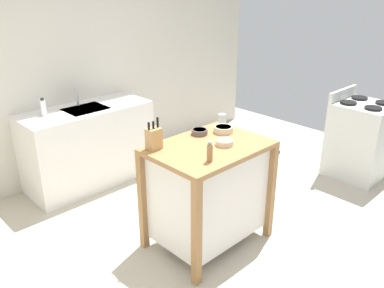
{
  "coord_description": "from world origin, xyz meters",
  "views": [
    {
      "loc": [
        -2.04,
        -1.89,
        2.17
      ],
      "look_at": [
        0.13,
        0.36,
        0.87
      ],
      "focal_mm": 37.29,
      "sensor_mm": 36.0,
      "label": 1
    }
  ],
  "objects_px": {
    "knife_block": "(154,138)",
    "drinking_cup": "(222,120)",
    "bowl_ceramic_wide": "(200,132)",
    "bowl_stoneware_deep": "(224,142)",
    "trash_bin": "(255,181)",
    "stove": "(360,140)",
    "bowl_ceramic_small": "(223,129)",
    "kitchen_island": "(208,189)",
    "sink_faucet": "(77,96)",
    "bottle_dish_soap": "(43,108)",
    "pepper_grinder": "(210,152)"
  },
  "relations": [
    {
      "from": "knife_block",
      "to": "drinking_cup",
      "type": "xyz_separation_m",
      "value": [
        0.79,
        -0.01,
        -0.03
      ]
    },
    {
      "from": "bowl_ceramic_wide",
      "to": "bowl_stoneware_deep",
      "type": "bearing_deg",
      "value": -94.89
    },
    {
      "from": "bowl_ceramic_wide",
      "to": "drinking_cup",
      "type": "xyz_separation_m",
      "value": [
        0.31,
        0.01,
        0.03
      ]
    },
    {
      "from": "trash_bin",
      "to": "stove",
      "type": "xyz_separation_m",
      "value": [
        1.48,
        -0.36,
        0.13
      ]
    },
    {
      "from": "bowl_ceramic_small",
      "to": "stove",
      "type": "xyz_separation_m",
      "value": [
        1.91,
        -0.43,
        -0.5
      ]
    },
    {
      "from": "bowl_ceramic_wide",
      "to": "trash_bin",
      "type": "relative_size",
      "value": 0.22
    },
    {
      "from": "kitchen_island",
      "to": "stove",
      "type": "height_order",
      "value": "stove"
    },
    {
      "from": "stove",
      "to": "sink_faucet",
      "type": "bearing_deg",
      "value": 137.19
    },
    {
      "from": "kitchen_island",
      "to": "trash_bin",
      "type": "distance_m",
      "value": 0.76
    },
    {
      "from": "knife_block",
      "to": "stove",
      "type": "xyz_separation_m",
      "value": [
        2.57,
        -0.57,
        -0.57
      ]
    },
    {
      "from": "drinking_cup",
      "to": "sink_faucet",
      "type": "height_order",
      "value": "sink_faucet"
    },
    {
      "from": "bowl_stoneware_deep",
      "to": "stove",
      "type": "bearing_deg",
      "value": -6.2
    },
    {
      "from": "kitchen_island",
      "to": "bowl_stoneware_deep",
      "type": "xyz_separation_m",
      "value": [
        0.09,
        -0.09,
        0.43
      ]
    },
    {
      "from": "kitchen_island",
      "to": "stove",
      "type": "relative_size",
      "value": 0.97
    },
    {
      "from": "sink_faucet",
      "to": "stove",
      "type": "height_order",
      "value": "sink_faucet"
    },
    {
      "from": "knife_block",
      "to": "sink_faucet",
      "type": "relative_size",
      "value": 1.14
    },
    {
      "from": "knife_block",
      "to": "sink_faucet",
      "type": "distance_m",
      "value": 1.63
    },
    {
      "from": "knife_block",
      "to": "bowl_ceramic_wide",
      "type": "height_order",
      "value": "knife_block"
    },
    {
      "from": "bowl_ceramic_wide",
      "to": "sink_faucet",
      "type": "distance_m",
      "value": 1.66
    },
    {
      "from": "sink_faucet",
      "to": "drinking_cup",
      "type": "bearing_deg",
      "value": -70.7
    },
    {
      "from": "kitchen_island",
      "to": "sink_faucet",
      "type": "height_order",
      "value": "sink_faucet"
    },
    {
      "from": "bowl_ceramic_wide",
      "to": "sink_faucet",
      "type": "relative_size",
      "value": 0.64
    },
    {
      "from": "sink_faucet",
      "to": "bottle_dish_soap",
      "type": "bearing_deg",
      "value": -169.84
    },
    {
      "from": "bowl_stoneware_deep",
      "to": "pepper_grinder",
      "type": "distance_m",
      "value": 0.34
    },
    {
      "from": "bowl_ceramic_wide",
      "to": "trash_bin",
      "type": "bearing_deg",
      "value": -16.54
    },
    {
      "from": "knife_block",
      "to": "sink_faucet",
      "type": "xyz_separation_m",
      "value": [
        0.22,
        1.61,
        -0.02
      ]
    },
    {
      "from": "pepper_grinder",
      "to": "sink_faucet",
      "type": "distance_m",
      "value": 2.08
    },
    {
      "from": "kitchen_island",
      "to": "bowl_ceramic_wide",
      "type": "relative_size",
      "value": 6.93
    },
    {
      "from": "bowl_stoneware_deep",
      "to": "drinking_cup",
      "type": "height_order",
      "value": "drinking_cup"
    },
    {
      "from": "trash_bin",
      "to": "sink_faucet",
      "type": "height_order",
      "value": "sink_faucet"
    },
    {
      "from": "drinking_cup",
      "to": "sink_faucet",
      "type": "xyz_separation_m",
      "value": [
        -0.57,
        1.62,
        0.01
      ]
    },
    {
      "from": "stove",
      "to": "drinking_cup",
      "type": "bearing_deg",
      "value": 162.67
    },
    {
      "from": "bowl_ceramic_small",
      "to": "pepper_grinder",
      "type": "height_order",
      "value": "pepper_grinder"
    },
    {
      "from": "drinking_cup",
      "to": "bottle_dish_soap",
      "type": "bearing_deg",
      "value": 122.71
    },
    {
      "from": "trash_bin",
      "to": "bottle_dish_soap",
      "type": "bearing_deg",
      "value": 126.68
    },
    {
      "from": "bowl_ceramic_small",
      "to": "sink_faucet",
      "type": "height_order",
      "value": "sink_faucet"
    },
    {
      "from": "knife_block",
      "to": "drinking_cup",
      "type": "relative_size",
      "value": 2.26
    },
    {
      "from": "bottle_dish_soap",
      "to": "bowl_ceramic_wide",
      "type": "bearing_deg",
      "value": -66.25
    },
    {
      "from": "bowl_ceramic_wide",
      "to": "bottle_dish_soap",
      "type": "relative_size",
      "value": 0.76
    },
    {
      "from": "stove",
      "to": "bowl_ceramic_wide",
      "type": "bearing_deg",
      "value": 165.44
    },
    {
      "from": "bowl_ceramic_wide",
      "to": "sink_faucet",
      "type": "bearing_deg",
      "value": 99.08
    },
    {
      "from": "bowl_stoneware_deep",
      "to": "stove",
      "type": "xyz_separation_m",
      "value": [
        2.12,
        -0.23,
        -0.5
      ]
    },
    {
      "from": "bowl_stoneware_deep",
      "to": "trash_bin",
      "type": "bearing_deg",
      "value": 11.7
    },
    {
      "from": "bowl_stoneware_deep",
      "to": "bottle_dish_soap",
      "type": "relative_size",
      "value": 0.76
    },
    {
      "from": "bowl_stoneware_deep",
      "to": "trash_bin",
      "type": "height_order",
      "value": "bowl_stoneware_deep"
    },
    {
      "from": "kitchen_island",
      "to": "knife_block",
      "type": "height_order",
      "value": "knife_block"
    },
    {
      "from": "kitchen_island",
      "to": "bottle_dish_soap",
      "type": "xyz_separation_m",
      "value": [
        -0.57,
        1.79,
        0.45
      ]
    },
    {
      "from": "bowl_ceramic_wide",
      "to": "stove",
      "type": "relative_size",
      "value": 0.14
    },
    {
      "from": "bowl_ceramic_wide",
      "to": "stove",
      "type": "distance_m",
      "value": 2.22
    },
    {
      "from": "trash_bin",
      "to": "bottle_dish_soap",
      "type": "height_order",
      "value": "bottle_dish_soap"
    }
  ]
}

